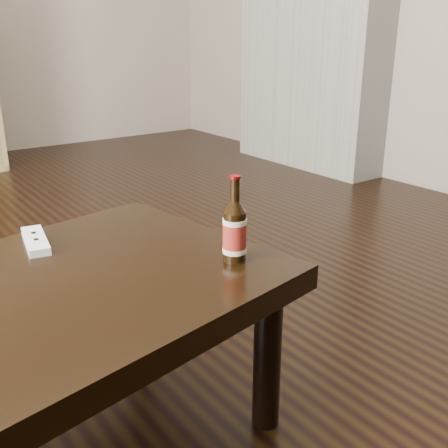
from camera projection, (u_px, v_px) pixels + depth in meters
floor at (52, 331)px, 1.75m from camera, size 5.00×6.00×0.01m
coffee_table at (5, 330)px, 1.03m from camera, size 1.26×0.86×0.44m
beer_bottle at (235, 231)px, 1.19m from camera, size 0.07×0.07×0.20m
remote at (36, 241)px, 1.29m from camera, size 0.08×0.18×0.02m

